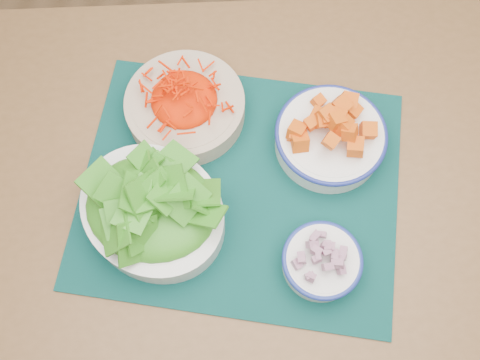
# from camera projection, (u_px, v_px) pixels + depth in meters

# --- Properties ---
(ground) EXTENTS (4.00, 4.00, 0.00)m
(ground) POSITION_uv_depth(u_px,v_px,m) (225.00, 352.00, 1.53)
(ground) COLOR #977049
(ground) RESTS_ON ground
(table) EXTENTS (1.33, 1.07, 0.75)m
(table) POSITION_uv_depth(u_px,v_px,m) (289.00, 199.00, 1.02)
(table) COLOR brown
(table) RESTS_ON ground
(placemat) EXTENTS (0.58, 0.49, 0.00)m
(placemat) POSITION_uv_depth(u_px,v_px,m) (240.00, 187.00, 0.92)
(placemat) COLOR black
(placemat) RESTS_ON table
(carrot_bowl) EXTENTS (0.22, 0.22, 0.09)m
(carrot_bowl) POSITION_uv_depth(u_px,v_px,m) (185.00, 103.00, 0.93)
(carrot_bowl) COLOR #C1AA8F
(carrot_bowl) RESTS_ON placemat
(squash_bowl) EXTENTS (0.24, 0.24, 0.09)m
(squash_bowl) POSITION_uv_depth(u_px,v_px,m) (331.00, 133.00, 0.90)
(squash_bowl) COLOR white
(squash_bowl) RESTS_ON placemat
(lettuce_bowl) EXTENTS (0.31, 0.29, 0.11)m
(lettuce_bowl) POSITION_uv_depth(u_px,v_px,m) (152.00, 208.00, 0.85)
(lettuce_bowl) COLOR white
(lettuce_bowl) RESTS_ON placemat
(onion_bowl) EXTENTS (0.15, 0.15, 0.06)m
(onion_bowl) POSITION_uv_depth(u_px,v_px,m) (322.00, 261.00, 0.83)
(onion_bowl) COLOR white
(onion_bowl) RESTS_ON placemat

